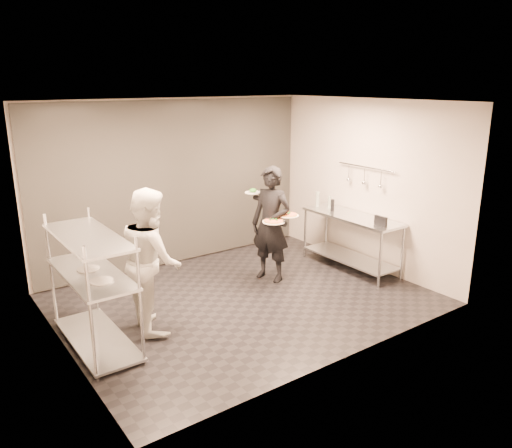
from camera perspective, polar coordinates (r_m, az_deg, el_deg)
room_shell at (r=7.86m, az=-6.35°, el=3.76°), size 5.00×4.00×2.80m
pass_rack at (r=6.19m, az=-18.21°, el=-6.53°), size 0.60×1.60×1.50m
prep_counter at (r=8.47m, az=10.83°, el=-0.95°), size 0.60×1.80×0.92m
utensil_rail at (r=8.43m, az=12.32°, el=5.34°), size 0.07×1.20×0.31m
waiter at (r=7.78m, az=1.72°, el=-0.04°), size 0.65×0.77×1.81m
chef at (r=6.38m, az=-11.87°, el=-3.99°), size 0.86×1.01×1.82m
pizza_plate_near at (r=7.50m, az=2.04°, el=0.33°), size 0.34×0.34×0.05m
pizza_plate_far at (r=7.66m, az=3.75°, el=1.05°), size 0.31×0.31×0.05m
salad_plate at (r=7.84m, az=-0.35°, el=3.77°), size 0.26×0.26×0.07m
pos_monitor at (r=7.83m, az=14.06°, el=0.31°), size 0.05×0.22×0.16m
bottle_green at (r=8.88m, az=7.06°, el=2.85°), size 0.07×0.07×0.26m
bottle_clear at (r=8.82m, az=8.40°, el=2.52°), size 0.06×0.06×0.21m
bottle_dark at (r=8.59m, az=8.73°, el=2.13°), size 0.06×0.06×0.20m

